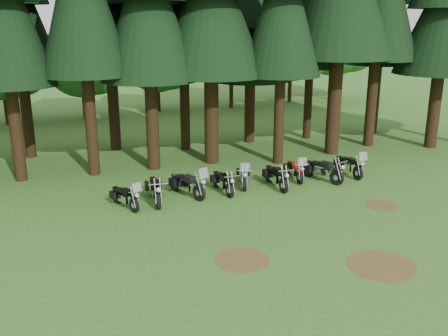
{
  "coord_description": "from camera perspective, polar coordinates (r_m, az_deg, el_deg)",
  "views": [
    {
      "loc": [
        -8.95,
        -15.63,
        7.55
      ],
      "look_at": [
        -0.93,
        5.0,
        1.0
      ],
      "focal_mm": 40.0,
      "sensor_mm": 36.0,
      "label": 1
    }
  ],
  "objects": [
    {
      "name": "decid_6",
      "position": [
        48.89,
        8.15,
        13.57
      ],
      "size": [
        7.06,
        6.86,
        8.82
      ],
      "color": "#301F10",
      "rests_on": "ground"
    },
    {
      "name": "decid_7",
      "position": [
        51.11,
        12.97,
        14.59
      ],
      "size": [
        8.44,
        8.2,
        10.55
      ],
      "color": "#301F10",
      "rests_on": "ground"
    },
    {
      "name": "motorcycle_0",
      "position": [
        21.28,
        -11.24,
        -3.34
      ],
      "size": [
        0.96,
        2.09,
        1.34
      ],
      "rotation": [
        0.0,
        0.0,
        0.34
      ],
      "color": "black",
      "rests_on": "ground"
    },
    {
      "name": "motorcycle_3",
      "position": [
        22.74,
        -0.13,
        -1.69
      ],
      "size": [
        0.33,
        2.21,
        0.9
      ],
      "rotation": [
        0.0,
        0.0,
        0.03
      ],
      "color": "black",
      "rests_on": "ground"
    },
    {
      "name": "motorcycle_2",
      "position": [
        22.3,
        -4.24,
        -1.94
      ],
      "size": [
        1.17,
        2.41,
        1.56
      ],
      "rotation": [
        0.0,
        0.0,
        0.37
      ],
      "color": "black",
      "rests_on": "ground"
    },
    {
      "name": "dirt_patch_2",
      "position": [
        17.07,
        17.56,
        -10.58
      ],
      "size": [
        2.2,
        2.2,
        0.01
      ],
      "primitive_type": "cylinder",
      "color": "#4C3D1E",
      "rests_on": "ground"
    },
    {
      "name": "motorcycle_8",
      "position": [
        25.99,
        14.07,
        0.23
      ],
      "size": [
        0.44,
        2.35,
        1.49
      ],
      "rotation": [
        0.0,
        0.0,
        -0.01
      ],
      "color": "black",
      "rests_on": "ground"
    },
    {
      "name": "decid_4",
      "position": [
        43.38,
        -7.3,
        12.15
      ],
      "size": [
        5.93,
        5.76,
        7.41
      ],
      "color": "#301F10",
      "rests_on": "ground"
    },
    {
      "name": "ground",
      "position": [
        19.53,
        7.94,
        -6.42
      ],
      "size": [
        120.0,
        120.0,
        0.0
      ],
      "primitive_type": "plane",
      "color": "#2B5A1B",
      "rests_on": "ground"
    },
    {
      "name": "motorcycle_6",
      "position": [
        24.81,
        8.09,
        -0.28
      ],
      "size": [
        0.65,
        2.23,
        1.4
      ],
      "rotation": [
        0.0,
        0.0,
        -0.17
      ],
      "color": "black",
      "rests_on": "ground"
    },
    {
      "name": "decid_5",
      "position": [
        44.82,
        1.45,
        14.79
      ],
      "size": [
        8.45,
        8.21,
        10.56
      ],
      "color": "#301F10",
      "rests_on": "ground"
    },
    {
      "name": "motorcycle_4",
      "position": [
        23.67,
        2.28,
        -0.93
      ],
      "size": [
        1.05,
        2.19,
        1.41
      ],
      "rotation": [
        0.0,
        0.0,
        -0.36
      ],
      "color": "black",
      "rests_on": "ground"
    },
    {
      "name": "decid_2",
      "position": [
        40.52,
        -23.79,
        11.45
      ],
      "size": [
        6.72,
        6.53,
        8.4
      ],
      "color": "#301F10",
      "rests_on": "ground"
    },
    {
      "name": "motorcycle_7",
      "position": [
        24.82,
        11.14,
        -0.31
      ],
      "size": [
        1.02,
        2.37,
        1.01
      ],
      "rotation": [
        0.0,
        0.0,
        0.36
      ],
      "color": "black",
      "rests_on": "ground"
    },
    {
      "name": "motorcycle_1",
      "position": [
        21.72,
        -7.86,
        -2.6
      ],
      "size": [
        0.46,
        2.45,
        1.0
      ],
      "rotation": [
        0.0,
        0.0,
        -0.11
      ],
      "color": "black",
      "rests_on": "ground"
    },
    {
      "name": "motorcycle_5",
      "position": [
        23.53,
        5.98,
        -1.06
      ],
      "size": [
        0.37,
        2.38,
        0.97
      ],
      "rotation": [
        0.0,
        0.0,
        -0.05
      ],
      "color": "black",
      "rests_on": "ground"
    },
    {
      "name": "pine_back_4",
      "position": [
        31.68,
        3.12,
        17.72
      ],
      "size": [
        4.94,
        4.94,
        13.78
      ],
      "color": "#301F10",
      "rests_on": "ground"
    },
    {
      "name": "dirt_patch_1",
      "position": [
        22.32,
        17.49,
        -4.07
      ],
      "size": [
        1.4,
        1.4,
        0.01
      ],
      "primitive_type": "cylinder",
      "color": "#4C3D1E",
      "rests_on": "ground"
    },
    {
      "name": "dirt_patch_0",
      "position": [
        16.68,
        2.13,
        -10.42
      ],
      "size": [
        1.8,
        1.8,
        0.01
      ],
      "primitive_type": "cylinder",
      "color": "#4C3D1E",
      "rests_on": "ground"
    },
    {
      "name": "decid_3",
      "position": [
        41.1,
        -15.59,
        11.65
      ],
      "size": [
        6.12,
        5.95,
        7.65
      ],
      "color": "#301F10",
      "rests_on": "ground"
    }
  ]
}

